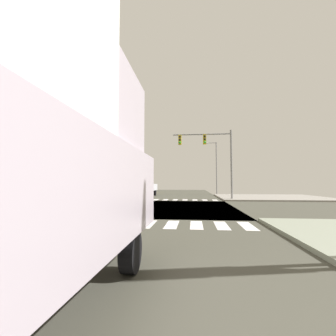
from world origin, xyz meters
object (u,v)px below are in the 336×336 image
(bank_building, at_px, (38,177))
(suv_nearside_1, at_px, (144,185))
(pickup_leading_1, at_px, (147,186))
(street_lamp, at_px, (215,163))
(traffic_signal_mast, at_px, (209,149))

(bank_building, xyz_separation_m, suv_nearside_1, (12.85, 11.41, -1.17))
(bank_building, relative_size, pickup_leading_1, 3.35)
(street_lamp, bearing_deg, pickup_leading_1, -146.45)
(street_lamp, height_order, bank_building, street_lamp)
(traffic_signal_mast, distance_m, bank_building, 24.76)
(bank_building, relative_size, suv_nearside_1, 3.72)
(pickup_leading_1, bearing_deg, street_lamp, -146.45)
(traffic_signal_mast, xyz_separation_m, street_lamp, (1.62, 12.30, -0.48))
(traffic_signal_mast, distance_m, suv_nearside_1, 21.66)
(traffic_signal_mast, distance_m, street_lamp, 12.41)
(suv_nearside_1, bearing_deg, bank_building, 41.60)
(traffic_signal_mast, height_order, bank_building, traffic_signal_mast)
(street_lamp, relative_size, suv_nearside_1, 1.74)
(traffic_signal_mast, xyz_separation_m, suv_nearside_1, (-10.76, 18.40, -3.89))
(street_lamp, xyz_separation_m, suv_nearside_1, (-12.38, 6.10, -3.40))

